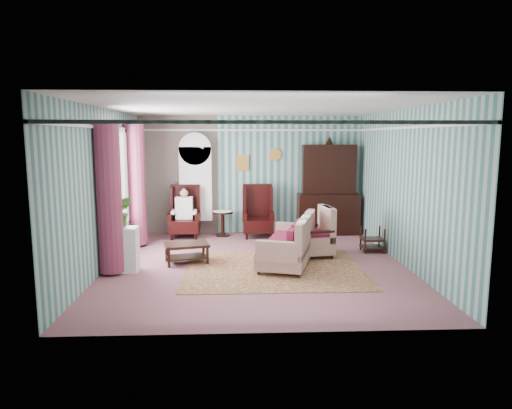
{
  "coord_description": "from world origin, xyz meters",
  "views": [
    {
      "loc": [
        -0.37,
        -8.29,
        2.38
      ],
      "look_at": [
        0.02,
        0.6,
        1.06
      ],
      "focal_mm": 32.0,
      "sensor_mm": 36.0,
      "label": 1
    }
  ],
  "objects_px": {
    "wingback_right": "(258,211)",
    "round_side_table": "(223,224)",
    "bookcase": "(196,189)",
    "seated_woman": "(184,213)",
    "wingback_left": "(184,212)",
    "coffee_table": "(187,253)",
    "plant_stand": "(122,250)",
    "floral_armchair": "(312,232)",
    "dresser_hutch": "(329,187)",
    "sofa": "(287,239)",
    "nest_table": "(372,239)"
  },
  "relations": [
    {
      "from": "bookcase",
      "to": "wingback_right",
      "type": "xyz_separation_m",
      "value": [
        1.5,
        -0.39,
        -0.5
      ]
    },
    {
      "from": "round_side_table",
      "to": "sofa",
      "type": "height_order",
      "value": "sofa"
    },
    {
      "from": "wingback_right",
      "to": "sofa",
      "type": "bearing_deg",
      "value": -79.71
    },
    {
      "from": "floral_armchair",
      "to": "seated_woman",
      "type": "bearing_deg",
      "value": 46.43
    },
    {
      "from": "wingback_left",
      "to": "nest_table",
      "type": "xyz_separation_m",
      "value": [
        4.07,
        -1.55,
        -0.35
      ]
    },
    {
      "from": "bookcase",
      "to": "wingback_right",
      "type": "height_order",
      "value": "bookcase"
    },
    {
      "from": "plant_stand",
      "to": "bookcase",
      "type": "bearing_deg",
      "value": 71.51
    },
    {
      "from": "bookcase",
      "to": "nest_table",
      "type": "height_order",
      "value": "bookcase"
    },
    {
      "from": "bookcase",
      "to": "round_side_table",
      "type": "xyz_separation_m",
      "value": [
        0.65,
        -0.24,
        -0.82
      ]
    },
    {
      "from": "wingback_right",
      "to": "plant_stand",
      "type": "relative_size",
      "value": 1.56
    },
    {
      "from": "wingback_right",
      "to": "coffee_table",
      "type": "height_order",
      "value": "wingback_right"
    },
    {
      "from": "wingback_right",
      "to": "floral_armchair",
      "type": "distance_m",
      "value": 2.11
    },
    {
      "from": "dresser_hutch",
      "to": "wingback_right",
      "type": "distance_m",
      "value": 1.86
    },
    {
      "from": "round_side_table",
      "to": "wingback_left",
      "type": "bearing_deg",
      "value": -170.54
    },
    {
      "from": "floral_armchair",
      "to": "coffee_table",
      "type": "relative_size",
      "value": 1.21
    },
    {
      "from": "round_side_table",
      "to": "floral_armchair",
      "type": "height_order",
      "value": "floral_armchair"
    },
    {
      "from": "dresser_hutch",
      "to": "coffee_table",
      "type": "height_order",
      "value": "dresser_hutch"
    },
    {
      "from": "bookcase",
      "to": "plant_stand",
      "type": "height_order",
      "value": "bookcase"
    },
    {
      "from": "wingback_left",
      "to": "seated_woman",
      "type": "xyz_separation_m",
      "value": [
        0.0,
        0.0,
        -0.04
      ]
    },
    {
      "from": "bookcase",
      "to": "dresser_hutch",
      "type": "xyz_separation_m",
      "value": [
        3.25,
        -0.12,
        0.06
      ]
    },
    {
      "from": "wingback_right",
      "to": "nest_table",
      "type": "height_order",
      "value": "wingback_right"
    },
    {
      "from": "dresser_hutch",
      "to": "sofa",
      "type": "bearing_deg",
      "value": -116.49
    },
    {
      "from": "dresser_hutch",
      "to": "round_side_table",
      "type": "bearing_deg",
      "value": -177.36
    },
    {
      "from": "bookcase",
      "to": "sofa",
      "type": "height_order",
      "value": "bookcase"
    },
    {
      "from": "seated_woman",
      "to": "plant_stand",
      "type": "distance_m",
      "value": 2.87
    },
    {
      "from": "bookcase",
      "to": "round_side_table",
      "type": "bearing_deg",
      "value": -20.27
    },
    {
      "from": "seated_woman",
      "to": "coffee_table",
      "type": "relative_size",
      "value": 1.44
    },
    {
      "from": "bookcase",
      "to": "plant_stand",
      "type": "distance_m",
      "value": 3.39
    },
    {
      "from": "round_side_table",
      "to": "sofa",
      "type": "distance_m",
      "value": 2.84
    },
    {
      "from": "bookcase",
      "to": "dresser_hutch",
      "type": "relative_size",
      "value": 0.95
    },
    {
      "from": "wingback_right",
      "to": "plant_stand",
      "type": "height_order",
      "value": "wingback_right"
    },
    {
      "from": "wingback_right",
      "to": "round_side_table",
      "type": "height_order",
      "value": "wingback_right"
    },
    {
      "from": "dresser_hutch",
      "to": "plant_stand",
      "type": "xyz_separation_m",
      "value": [
        -4.3,
        -3.02,
        -0.78
      ]
    },
    {
      "from": "wingback_left",
      "to": "sofa",
      "type": "xyz_separation_m",
      "value": [
        2.18,
        -2.38,
        -0.16
      ]
    },
    {
      "from": "dresser_hutch",
      "to": "seated_woman",
      "type": "relative_size",
      "value": 2.0
    },
    {
      "from": "wingback_right",
      "to": "round_side_table",
      "type": "distance_m",
      "value": 0.92
    },
    {
      "from": "dresser_hutch",
      "to": "coffee_table",
      "type": "bearing_deg",
      "value": -142.07
    },
    {
      "from": "dresser_hutch",
      "to": "floral_armchair",
      "type": "xyz_separation_m",
      "value": [
        -0.76,
        -2.13,
        -0.68
      ]
    },
    {
      "from": "round_side_table",
      "to": "dresser_hutch",
      "type": "bearing_deg",
      "value": 2.64
    },
    {
      "from": "wingback_right",
      "to": "sofa",
      "type": "height_order",
      "value": "wingback_right"
    },
    {
      "from": "wingback_left",
      "to": "wingback_right",
      "type": "bearing_deg",
      "value": 0.0
    },
    {
      "from": "round_side_table",
      "to": "coffee_table",
      "type": "bearing_deg",
      "value": -104.5
    },
    {
      "from": "plant_stand",
      "to": "floral_armchair",
      "type": "relative_size",
      "value": 0.81
    },
    {
      "from": "dresser_hutch",
      "to": "coffee_table",
      "type": "distance_m",
      "value": 4.2
    },
    {
      "from": "dresser_hutch",
      "to": "round_side_table",
      "type": "relative_size",
      "value": 3.93
    },
    {
      "from": "bookcase",
      "to": "dresser_hutch",
      "type": "distance_m",
      "value": 3.25
    },
    {
      "from": "wingback_left",
      "to": "coffee_table",
      "type": "height_order",
      "value": "wingback_left"
    },
    {
      "from": "round_side_table",
      "to": "floral_armchair",
      "type": "distance_m",
      "value": 2.73
    },
    {
      "from": "wingback_right",
      "to": "seated_woman",
      "type": "distance_m",
      "value": 1.75
    },
    {
      "from": "bookcase",
      "to": "seated_woman",
      "type": "distance_m",
      "value": 0.7
    }
  ]
}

